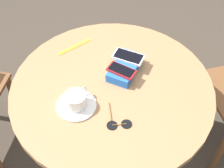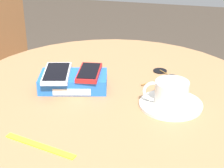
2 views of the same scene
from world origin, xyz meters
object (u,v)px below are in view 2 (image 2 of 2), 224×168
round_table (112,125)px  coffee_cup (171,92)px  phone_white (57,73)px  phone_box (73,81)px  phone_red (89,73)px  lanyard_strap (40,146)px  saucer (171,104)px  chair_far_side (4,78)px  sunglasses (164,75)px

round_table → coffee_cup: 0.24m
coffee_cup → phone_white: bearing=175.3°
phone_box → phone_red: phone_red is taller
round_table → coffee_cup: bearing=-17.3°
round_table → lanyard_strap: 0.35m
phone_red → saucer: (0.24, -0.05, -0.05)m
round_table → lanyard_strap: (-0.09, -0.31, 0.12)m
phone_box → phone_white: (-0.04, -0.01, 0.03)m
phone_white → lanyard_strap: phone_white is taller
phone_box → chair_far_side: 0.80m
sunglasses → chair_far_side: size_ratio=0.17×
saucer → coffee_cup: size_ratio=1.39×
coffee_cup → chair_far_side: chair_far_side is taller
saucer → phone_box: bearing=172.0°
chair_far_side → sunglasses: bearing=-25.0°
phone_white → lanyard_strap: (0.06, -0.28, -0.05)m
phone_red → lanyard_strap: (-0.03, -0.31, -0.05)m
coffee_cup → lanyard_strap: size_ratio=0.66×
phone_red → saucer: phone_red is taller
chair_far_side → round_table: bearing=-37.9°
phone_red → sunglasses: bearing=34.5°
phone_box → phone_red: bearing=13.0°
sunglasses → saucer: bearing=-79.0°
phone_box → phone_white: bearing=-162.3°
lanyard_strap → sunglasses: 0.50m
phone_box → lanyard_strap: size_ratio=1.15×
phone_box → sunglasses: bearing=31.2°
round_table → sunglasses: bearing=45.3°
coffee_cup → sunglasses: size_ratio=0.83×
round_table → saucer: saucer is taller
round_table → saucer: 0.22m
saucer → chair_far_side: chair_far_side is taller
round_table → phone_box: phone_box is taller
coffee_cup → lanyard_strap: 0.37m
coffee_cup → chair_far_side: (-0.82, 0.56, -0.30)m
phone_red → saucer: size_ratio=0.77×
sunglasses → phone_box: bearing=-148.8°
phone_white → lanyard_strap: bearing=-77.3°
saucer → lanyard_strap: size_ratio=0.91×
phone_white → sunglasses: (0.29, 0.17, -0.05)m
saucer → sunglasses: bearing=101.0°
phone_box → chair_far_side: bearing=136.0°
saucer → coffee_cup: 0.04m
phone_red → coffee_cup: size_ratio=1.08×
phone_red → coffee_cup: 0.25m
phone_box → phone_white: size_ratio=1.38×
round_table → saucer: (0.17, -0.05, 0.13)m
lanyard_strap → saucer: bearing=43.6°
phone_red → round_table: bearing=2.0°
chair_far_side → phone_white: bearing=-47.2°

